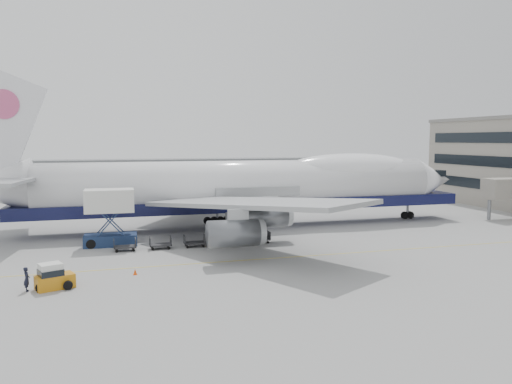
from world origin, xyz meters
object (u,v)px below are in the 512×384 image
object	(u,v)px
baggage_tug	(53,277)
ground_worker	(27,279)
airliner	(248,185)
catering_truck	(110,214)

from	to	relation	value
baggage_tug	ground_worker	xyz separation A→B (m)	(-1.89, -0.16, 0.04)
airliner	ground_worker	world-z (taller)	airliner
airliner	baggage_tug	distance (m)	32.06
catering_truck	baggage_tug	xyz separation A→B (m)	(-4.28, -15.55, -2.56)
airliner	catering_truck	distance (m)	19.30
airliner	catering_truck	xyz separation A→B (m)	(-17.76, -7.25, -2.16)
baggage_tug	ground_worker	size ratio (longest dim) A/B	1.66
airliner	catering_truck	bearing A→B (deg)	-157.78
catering_truck	ground_worker	size ratio (longest dim) A/B	3.28
baggage_tug	airliner	bearing A→B (deg)	24.69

